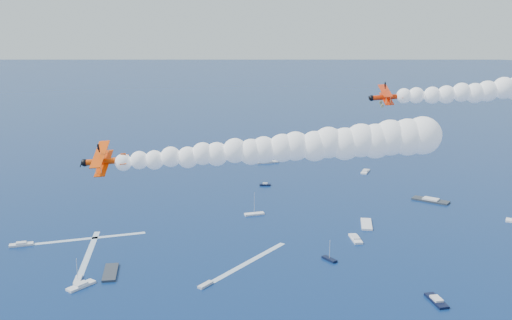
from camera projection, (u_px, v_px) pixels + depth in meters
The scene contains 5 objects.
biplane_lead at pixel (388, 97), 112.28m from camera, with size 6.91×7.76×4.67m, color red, non-canonical shape.
biplane_trail at pixel (105, 161), 98.07m from camera, with size 7.68×8.62×5.19m, color #EE4405, non-canonical shape.
smoke_trail_trail at pixel (273, 148), 97.99m from camera, with size 46.70×34.65×10.45m, color white, non-canonical shape.
spectator_boats at pixel (396, 250), 198.20m from camera, with size 230.31×181.54×0.70m.
boat_wakes at pixel (141, 250), 199.26m from camera, with size 72.14×57.74×0.04m.
Camera 1 is at (66.86, -66.41, 77.36)m, focal length 41.87 mm.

